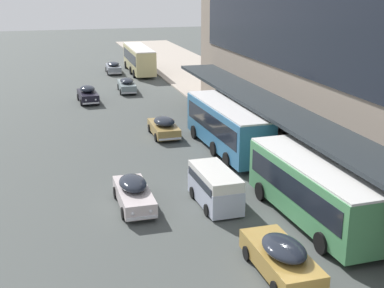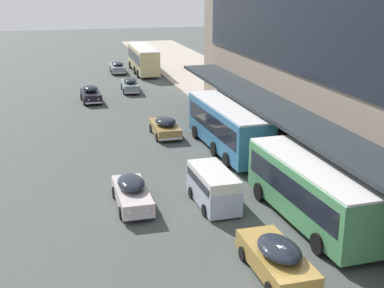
% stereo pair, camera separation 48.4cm
% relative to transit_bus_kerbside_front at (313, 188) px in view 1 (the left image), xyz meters
% --- Properties ---
extents(transit_bus_kerbside_front, '(3.04, 9.90, 3.12)m').
position_rel_transit_bus_kerbside_front_xyz_m(transit_bus_kerbside_front, '(0.00, 0.00, 0.00)').
color(transit_bus_kerbside_front, '#4C955D').
rests_on(transit_bus_kerbside_front, ground).
extents(transit_bus_kerbside_rear, '(3.02, 10.75, 3.32)m').
position_rel_transit_bus_kerbside_front_xyz_m(transit_bus_kerbside_rear, '(-0.23, 12.15, 0.10)').
color(transit_bus_kerbside_rear, teal).
rests_on(transit_bus_kerbside_rear, ground).
extents(transit_bus_kerbside_far, '(2.85, 11.40, 3.35)m').
position_rel_transit_bus_kerbside_front_xyz_m(transit_bus_kerbside_far, '(-0.20, 46.38, 0.11)').
color(transit_bus_kerbside_far, tan).
rests_on(transit_bus_kerbside_far, ground).
extents(sedan_second_mid, '(1.95, 4.66, 1.50)m').
position_rel_transit_bus_kerbside_front_xyz_m(sedan_second_mid, '(-3.48, 46.90, -1.05)').
color(sedan_second_mid, gray).
rests_on(sedan_second_mid, ground).
extents(sedan_lead_near, '(1.94, 4.90, 1.54)m').
position_rel_transit_bus_kerbside_front_xyz_m(sedan_lead_near, '(-3.73, 34.58, -1.04)').
color(sedan_lead_near, gray).
rests_on(sedan_lead_near, ground).
extents(sedan_trailing_mid, '(1.78, 4.82, 1.55)m').
position_rel_transit_bus_kerbside_front_xyz_m(sedan_trailing_mid, '(-8.26, 4.35, -1.03)').
color(sedan_trailing_mid, beige).
rests_on(sedan_trailing_mid, ground).
extents(sedan_oncoming_rear, '(1.98, 4.94, 1.60)m').
position_rel_transit_bus_kerbside_front_xyz_m(sedan_oncoming_rear, '(-3.64, -4.23, -1.01)').
color(sedan_oncoming_rear, olive).
rests_on(sedan_oncoming_rear, ground).
extents(sedan_second_near, '(1.94, 4.42, 1.64)m').
position_rel_transit_bus_kerbside_front_xyz_m(sedan_second_near, '(-8.25, 30.63, -1.00)').
color(sedan_second_near, black).
rests_on(sedan_second_near, ground).
extents(sedan_oncoming_front, '(1.96, 4.48, 1.55)m').
position_rel_transit_bus_kerbside_front_xyz_m(sedan_oncoming_front, '(-3.70, 16.95, -1.04)').
color(sedan_oncoming_front, olive).
rests_on(sedan_oncoming_front, ground).
extents(vw_van, '(1.99, 4.59, 1.96)m').
position_rel_transit_bus_kerbside_front_xyz_m(vw_van, '(-4.03, 3.43, -0.70)').
color(vw_van, '#B0B8D0').
rests_on(vw_van, ground).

